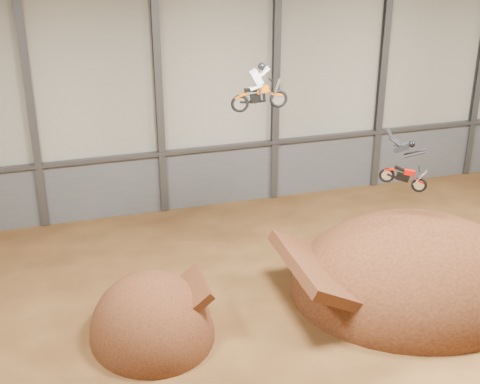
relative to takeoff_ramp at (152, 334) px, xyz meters
name	(u,v)px	position (x,y,z in m)	size (l,w,h in m)	color
floor	(316,352)	(6.05, -3.06, 0.00)	(40.00, 40.00, 0.00)	#482B13
back_wall	(218,87)	(6.05, 11.94, 7.00)	(40.00, 0.10, 14.00)	#ADAA99
lower_band_back	(219,176)	(6.05, 11.84, 1.75)	(39.80, 0.18, 3.50)	#595C61
steel_rail	(220,148)	(6.05, 11.69, 3.55)	(39.80, 0.35, 0.20)	#47494F
steel_column_1	(30,103)	(-3.95, 11.74, 7.00)	(0.40, 0.36, 13.90)	#47494F
steel_column_2	(159,93)	(2.72, 11.74, 7.00)	(0.40, 0.36, 13.90)	#47494F
steel_column_3	(276,84)	(9.39, 11.74, 7.00)	(0.40, 0.36, 13.90)	#47494F
steel_column_4	(382,76)	(16.05, 11.74, 7.00)	(0.40, 0.36, 13.90)	#47494F
steel_column_5	(480,68)	(22.72, 11.74, 7.00)	(0.40, 0.36, 13.90)	#47494F
takeoff_ramp	(152,334)	(0.00, 0.00, 0.00)	(5.15, 5.94, 5.15)	#3D1C0F
landing_ramp	(411,288)	(12.17, 0.14, 0.00)	(11.43, 10.11, 6.60)	#3D1C0F
fmx_rider_a	(260,85)	(5.50, 2.78, 9.49)	(2.40, 0.91, 2.17)	#C14E00
fmx_rider_b	(403,161)	(11.51, 0.96, 6.09)	(2.84, 0.81, 2.43)	#C10E05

